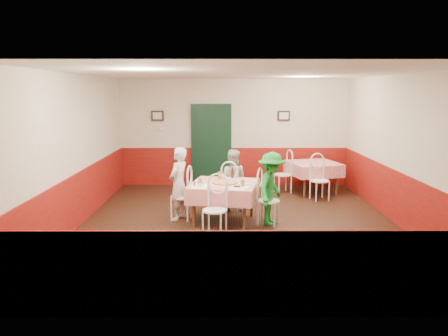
{
  "coord_description": "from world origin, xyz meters",
  "views": [
    {
      "loc": [
        -0.31,
        -8.0,
        2.48
      ],
      "look_at": [
        -0.28,
        0.12,
        1.05
      ],
      "focal_mm": 35.0,
      "sensor_mm": 36.0,
      "label": 1
    }
  ],
  "objects_px": {
    "pizza": "(225,182)",
    "glass_a": "(201,181)",
    "chair_right": "(268,201)",
    "diner_far": "(232,180)",
    "chair_second_a": "(283,175)",
    "diner_left": "(179,184)",
    "chair_near": "(215,211)",
    "glass_b": "(243,183)",
    "second_table": "(313,178)",
    "chair_left": "(181,197)",
    "beer_bottle": "(232,174)",
    "chair_far": "(232,189)",
    "glass_c": "(220,175)",
    "wallet": "(237,186)",
    "main_table": "(224,203)",
    "chair_second_b": "(320,181)",
    "diner_right": "(271,189)"
  },
  "relations": [
    {
      "from": "diner_far",
      "to": "main_table",
      "type": "bearing_deg",
      "value": 91.25
    },
    {
      "from": "chair_second_a",
      "to": "glass_c",
      "type": "relative_size",
      "value": 6.27
    },
    {
      "from": "chair_far",
      "to": "beer_bottle",
      "type": "relative_size",
      "value": 4.33
    },
    {
      "from": "second_table",
      "to": "chair_left",
      "type": "distance_m",
      "value": 3.81
    },
    {
      "from": "second_table",
      "to": "diner_far",
      "type": "xyz_separation_m",
      "value": [
        -2.04,
        -1.57,
        0.27
      ]
    },
    {
      "from": "chair_near",
      "to": "diner_right",
      "type": "height_order",
      "value": "diner_right"
    },
    {
      "from": "wallet",
      "to": "glass_b",
      "type": "bearing_deg",
      "value": 35.27
    },
    {
      "from": "main_table",
      "to": "chair_near",
      "type": "relative_size",
      "value": 1.36
    },
    {
      "from": "second_table",
      "to": "glass_b",
      "type": "distance_m",
      "value": 3.37
    },
    {
      "from": "second_table",
      "to": "chair_near",
      "type": "xyz_separation_m",
      "value": [
        -2.38,
        -3.28,
        0.08
      ]
    },
    {
      "from": "diner_far",
      "to": "chair_far",
      "type": "bearing_deg",
      "value": 91.25
    },
    {
      "from": "chair_near",
      "to": "wallet",
      "type": "bearing_deg",
      "value": 66.92
    },
    {
      "from": "glass_a",
      "to": "diner_right",
      "type": "bearing_deg",
      "value": -1.46
    },
    {
      "from": "pizza",
      "to": "glass_a",
      "type": "relative_size",
      "value": 3.52
    },
    {
      "from": "chair_second_a",
      "to": "chair_right",
      "type": "bearing_deg",
      "value": -28.24
    },
    {
      "from": "beer_bottle",
      "to": "chair_right",
      "type": "bearing_deg",
      "value": -40.22
    },
    {
      "from": "glass_a",
      "to": "glass_c",
      "type": "xyz_separation_m",
      "value": [
        0.36,
        0.55,
        0.01
      ]
    },
    {
      "from": "wallet",
      "to": "diner_left",
      "type": "bearing_deg",
      "value": 165.67
    },
    {
      "from": "chair_right",
      "to": "diner_far",
      "type": "relative_size",
      "value": 0.7
    },
    {
      "from": "diner_left",
      "to": "main_table",
      "type": "bearing_deg",
      "value": 102.19
    },
    {
      "from": "chair_near",
      "to": "glass_b",
      "type": "relative_size",
      "value": 6.9
    },
    {
      "from": "chair_second_a",
      "to": "beer_bottle",
      "type": "relative_size",
      "value": 4.33
    },
    {
      "from": "chair_far",
      "to": "wallet",
      "type": "relative_size",
      "value": 8.18
    },
    {
      "from": "chair_second_a",
      "to": "glass_c",
      "type": "height_order",
      "value": "glass_c"
    },
    {
      "from": "chair_left",
      "to": "pizza",
      "type": "bearing_deg",
      "value": 86.85
    },
    {
      "from": "glass_a",
      "to": "glass_b",
      "type": "relative_size",
      "value": 0.98
    },
    {
      "from": "glass_c",
      "to": "chair_near",
      "type": "bearing_deg",
      "value": -93.9
    },
    {
      "from": "pizza",
      "to": "chair_left",
      "type": "bearing_deg",
      "value": 167.5
    },
    {
      "from": "chair_second_b",
      "to": "pizza",
      "type": "xyz_separation_m",
      "value": [
        -2.2,
        -1.72,
        0.33
      ]
    },
    {
      "from": "second_table",
      "to": "beer_bottle",
      "type": "height_order",
      "value": "beer_bottle"
    },
    {
      "from": "chair_near",
      "to": "glass_b",
      "type": "bearing_deg",
      "value": 62.94
    },
    {
      "from": "chair_right",
      "to": "glass_c",
      "type": "relative_size",
      "value": 6.27
    },
    {
      "from": "main_table",
      "to": "glass_a",
      "type": "distance_m",
      "value": 0.64
    },
    {
      "from": "chair_second_b",
      "to": "diner_left",
      "type": "xyz_separation_m",
      "value": [
        -3.1,
        -1.52,
        0.26
      ]
    },
    {
      "from": "second_table",
      "to": "pizza",
      "type": "distance_m",
      "value": 3.33
    },
    {
      "from": "diner_right",
      "to": "chair_near",
      "type": "bearing_deg",
      "value": 144.55
    },
    {
      "from": "chair_far",
      "to": "glass_a",
      "type": "relative_size",
      "value": 7.04
    },
    {
      "from": "chair_second_a",
      "to": "diner_left",
      "type": "bearing_deg",
      "value": -60.6
    },
    {
      "from": "chair_right",
      "to": "chair_far",
      "type": "xyz_separation_m",
      "value": [
        -0.67,
        1.0,
        0.0
      ]
    },
    {
      "from": "glass_c",
      "to": "diner_far",
      "type": "xyz_separation_m",
      "value": [
        0.26,
        0.48,
        -0.19
      ]
    },
    {
      "from": "beer_bottle",
      "to": "diner_right",
      "type": "relative_size",
      "value": 0.15
    },
    {
      "from": "main_table",
      "to": "chair_second_b",
      "type": "height_order",
      "value": "chair_second_b"
    },
    {
      "from": "beer_bottle",
      "to": "diner_far",
      "type": "xyz_separation_m",
      "value": [
        0.01,
        0.49,
        -0.22
      ]
    },
    {
      "from": "chair_far",
      "to": "diner_left",
      "type": "xyz_separation_m",
      "value": [
        -1.05,
        -0.66,
        0.26
      ]
    },
    {
      "from": "pizza",
      "to": "second_table",
      "type": "bearing_deg",
      "value": 48.36
    },
    {
      "from": "glass_c",
      "to": "diner_right",
      "type": "relative_size",
      "value": 0.1
    },
    {
      "from": "chair_near",
      "to": "diner_left",
      "type": "xyz_separation_m",
      "value": [
        -0.72,
        1.01,
        0.26
      ]
    },
    {
      "from": "main_table",
      "to": "beer_bottle",
      "type": "bearing_deg",
      "value": 66.94
    },
    {
      "from": "chair_left",
      "to": "chair_right",
      "type": "height_order",
      "value": "same"
    },
    {
      "from": "chair_far",
      "to": "chair_second_b",
      "type": "distance_m",
      "value": 2.22
    }
  ]
}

